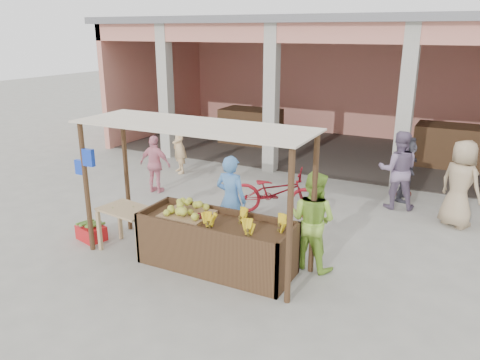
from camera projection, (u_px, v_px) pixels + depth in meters
The scene contains 20 objects.
ground at pixel (192, 261), 8.11m from camera, with size 60.00×60.00×0.00m, color gray.
market_building at pixel (344, 67), 14.82m from camera, with size 14.40×6.40×4.20m.
fruit_stall at pixel (216, 246), 7.77m from camera, with size 2.60×0.95×0.80m, color #533821.
stall_awning at pixel (189, 149), 7.56m from camera, with size 4.09×1.35×2.39m.
banana_heap at pixel (242, 223), 7.39m from camera, with size 1.18×0.64×0.21m, color yellow, non-canonical shape.
melon_tray at pixel (187, 211), 7.91m from camera, with size 0.80×0.70×0.21m.
berry_heap at pixel (201, 216), 7.76m from camera, with size 0.48×0.39×0.15m, color maroon.
side_table at pixel (127, 216), 8.36m from camera, with size 1.06×0.78×0.79m.
papaya_pile at pixel (126, 203), 8.29m from camera, with size 0.68×0.39×0.19m, color #498D2E, non-canonical shape.
red_crate at pixel (91, 233), 8.90m from camera, with size 0.53×0.38×0.28m, color red.
plantain_bundle at pixel (90, 224), 8.84m from camera, with size 0.42×0.29×0.08m, color #588530, non-canonical shape.
produce_sacks at pixel (403, 186), 11.19m from camera, with size 0.70×0.43×0.53m.
vendor_blue at pixel (231, 197), 8.57m from camera, with size 0.67×0.49×1.79m, color #5695E6.
vendor_green at pixel (313, 218), 7.66m from camera, with size 0.85×0.49×1.76m, color #9ACD42.
motorcycle at pixel (275, 191), 9.98m from camera, with size 2.05×0.71×1.07m, color maroon.
shopper_b at pixel (155, 162), 11.33m from camera, with size 0.89×0.47×1.51m, color pink.
shopper_c at pixel (461, 179), 9.29m from camera, with size 0.95×0.62×1.97m, color tan.
shopper_d at pixel (405, 166), 10.81m from camera, with size 1.49×0.61×1.62m, color #474551.
shopper_e at pixel (179, 144), 12.90m from camera, with size 0.61×0.46×1.63m, color #ECBF85.
shopper_f at pixel (398, 166), 10.27m from camera, with size 0.94×0.54×1.92m, color slate.
Camera 1 is at (4.08, -6.11, 3.81)m, focal length 35.00 mm.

